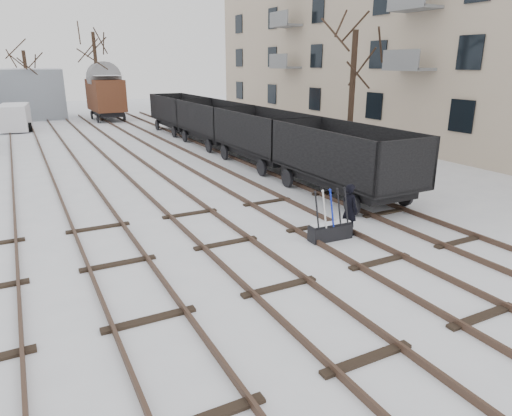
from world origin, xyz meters
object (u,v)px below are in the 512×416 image
Objects in this scene: ground_frame at (330,230)px; freight_wagon_a at (343,170)px; box_van_wagon at (106,94)px; panel_van at (15,117)px; worker at (350,209)px.

ground_frame is 4.80m from freight_wagon_a.
panel_van is (-7.43, -3.57, -1.28)m from box_van_wagon.
freight_wagon_a reaches higher than ground_frame.
worker is 4.20m from freight_wagon_a.
panel_van is at bearing 10.50° from worker.
panel_van is at bearing 112.54° from freight_wagon_a.
box_van_wagon reaches higher than worker.
worker is at bearing -90.04° from box_van_wagon.
box_van_wagon is (-3.37, 29.59, 1.28)m from freight_wagon_a.
panel_van is (-10.80, 26.02, -0.00)m from freight_wagon_a.
worker is 0.30× the size of box_van_wagon.
ground_frame is at bearing 92.19° from worker.
worker reaches higher than ground_frame.
box_van_wagon reaches higher than ground_frame.
box_van_wagon reaches higher than panel_van.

